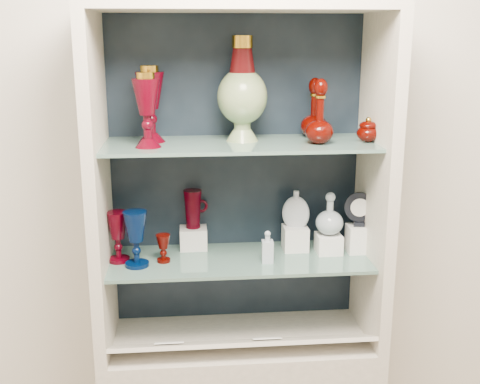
{
  "coord_description": "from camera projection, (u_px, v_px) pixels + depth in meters",
  "views": [
    {
      "loc": [
        -0.19,
        -0.47,
        1.83
      ],
      "look_at": [
        0.0,
        1.53,
        1.3
      ],
      "focal_mm": 45.0,
      "sensor_mm": 36.0,
      "label": 1
    }
  ],
  "objects": [
    {
      "name": "wall_back",
      "position": [
        235.0,
        152.0,
        2.27
      ],
      "size": [
        3.5,
        0.02,
        2.8
      ],
      "primitive_type": "cube",
      "color": "silver",
      "rests_on": "ground"
    },
    {
      "name": "cabinet_back_panel",
      "position": [
        235.0,
        173.0,
        2.26
      ],
      "size": [
        0.98,
        0.02,
        1.15
      ],
      "primitive_type": "cube",
      "color": "black",
      "rests_on": "cabinet_base"
    },
    {
      "name": "cabinet_side_left",
      "position": [
        99.0,
        188.0,
        2.03
      ],
      "size": [
        0.04,
        0.4,
        1.15
      ],
      "primitive_type": "cube",
      "color": "#B9B09F",
      "rests_on": "cabinet_base"
    },
    {
      "name": "cabinet_side_right",
      "position": [
        376.0,
        182.0,
        2.12
      ],
      "size": [
        0.04,
        0.4,
        1.15
      ],
      "primitive_type": "cube",
      "color": "#B9B09F",
      "rests_on": "cabinet_base"
    },
    {
      "name": "cabinet_top_cap",
      "position": [
        240.0,
        5.0,
        1.92
      ],
      "size": [
        1.0,
        0.4,
        0.04
      ],
      "primitive_type": "cube",
      "color": "#B9B09F",
      "rests_on": "cabinet_side_left"
    },
    {
      "name": "shelf_lower",
      "position": [
        239.0,
        259.0,
        2.16
      ],
      "size": [
        0.92,
        0.34,
        0.01
      ],
      "primitive_type": "cube",
      "color": "slate",
      "rests_on": "cabinet_side_left"
    },
    {
      "name": "shelf_upper",
      "position": [
        239.0,
        144.0,
        2.06
      ],
      "size": [
        0.92,
        0.34,
        0.01
      ],
      "primitive_type": "cube",
      "color": "slate",
      "rests_on": "cabinet_side_left"
    },
    {
      "name": "label_ledge",
      "position": [
        243.0,
        343.0,
        2.11
      ],
      "size": [
        0.92,
        0.17,
        0.09
      ],
      "primitive_type": "cube",
      "rotation": [
        -0.44,
        0.0,
        0.0
      ],
      "color": "#B9B09F",
      "rests_on": "cabinet_base"
    },
    {
      "name": "label_card_0",
      "position": [
        266.0,
        338.0,
        2.11
      ],
      "size": [
        0.1,
        0.06,
        0.03
      ],
      "primitive_type": "cube",
      "rotation": [
        -0.44,
        0.0,
        0.0
      ],
      "color": "white",
      "rests_on": "label_ledge"
    },
    {
      "name": "label_card_1",
      "position": [
        169.0,
        343.0,
        2.08
      ],
      "size": [
        0.1,
        0.06,
        0.03
      ],
      "primitive_type": "cube",
      "rotation": [
        -0.44,
        0.0,
        0.0
      ],
      "color": "white",
      "rests_on": "label_ledge"
    },
    {
      "name": "pedestal_lamp_left",
      "position": [
        147.0,
        110.0,
        1.94
      ],
      "size": [
        0.12,
        0.12,
        0.24
      ],
      "primitive_type": null,
      "rotation": [
        0.0,
        0.0,
        -0.32
      ],
      "color": "#4C000D",
      "rests_on": "shelf_upper"
    },
    {
      "name": "pedestal_lamp_right",
      "position": [
        151.0,
        104.0,
        2.04
      ],
      "size": [
        0.12,
        0.12,
        0.26
      ],
      "primitive_type": null,
      "rotation": [
        0.0,
        0.0,
        0.2
      ],
      "color": "#4C000D",
      "rests_on": "shelf_upper"
    },
    {
      "name": "enamel_urn",
      "position": [
        242.0,
        89.0,
        2.05
      ],
      "size": [
        0.22,
        0.22,
        0.36
      ],
      "primitive_type": null,
      "rotation": [
        0.0,
        0.0,
        0.31
      ],
      "color": "#0A4B17",
      "rests_on": "shelf_upper"
    },
    {
      "name": "ruby_decanter_a",
      "position": [
        320.0,
        108.0,
        2.0
      ],
      "size": [
        0.11,
        0.11,
        0.24
      ],
      "primitive_type": null,
      "rotation": [
        0.0,
        0.0,
        -0.23
      ],
      "color": "#450500",
      "rests_on": "shelf_upper"
    },
    {
      "name": "ruby_decanter_b",
      "position": [
        315.0,
        106.0,
        2.13
      ],
      "size": [
        0.1,
        0.1,
        0.22
      ],
      "primitive_type": null,
      "rotation": [
        0.0,
        0.0,
        0.07
      ],
      "color": "#450500",
      "rests_on": "shelf_upper"
    },
    {
      "name": "lidded_bowl",
      "position": [
        368.0,
        129.0,
        2.06
      ],
      "size": [
        0.09,
        0.09,
        0.09
      ],
      "primitive_type": null,
      "rotation": [
        0.0,
        0.0,
        -0.13
      ],
      "color": "#450500",
      "rests_on": "shelf_upper"
    },
    {
      "name": "cobalt_goblet",
      "position": [
        136.0,
        239.0,
        2.06
      ],
      "size": [
        0.11,
        0.11,
        0.2
      ],
      "primitive_type": null,
      "rotation": [
        0.0,
        0.0,
        0.34
      ],
      "color": "#021238",
      "rests_on": "shelf_lower"
    },
    {
      "name": "ruby_goblet_tall",
      "position": [
        118.0,
        237.0,
        2.11
      ],
      "size": [
        0.09,
        0.09,
        0.18
      ],
      "primitive_type": null,
      "rotation": [
        0.0,
        0.0,
        0.15
      ],
      "color": "#4C000D",
      "rests_on": "shelf_lower"
    },
    {
      "name": "ruby_goblet_small",
      "position": [
        163.0,
        248.0,
        2.11
      ],
      "size": [
        0.06,
        0.06,
        0.1
      ],
      "primitive_type": null,
      "rotation": [
        0.0,
        0.0,
        0.18
      ],
      "color": "#450500",
      "rests_on": "shelf_lower"
    },
    {
      "name": "riser_ruby_pitcher",
      "position": [
        193.0,
        237.0,
        2.25
      ],
      "size": [
        0.1,
        0.1,
        0.08
      ],
      "primitive_type": "cube",
      "color": "silver",
      "rests_on": "shelf_lower"
    },
    {
      "name": "ruby_pitcher",
      "position": [
        193.0,
        209.0,
        2.23
      ],
      "size": [
        0.12,
        0.1,
        0.14
      ],
      "primitive_type": null,
      "rotation": [
        0.0,
        0.0,
        0.31
      ],
      "color": "#4C000D",
      "rests_on": "riser_ruby_pitcher"
    },
    {
      "name": "clear_square_bottle",
      "position": [
        267.0,
        247.0,
        2.11
      ],
      "size": [
        0.04,
        0.04,
        0.12
      ],
      "primitive_type": null,
      "rotation": [
        0.0,
        0.0,
        -0.04
      ],
      "color": "#98A9B2",
      "rests_on": "shelf_lower"
    },
    {
      "name": "riser_flat_flask",
      "position": [
        295.0,
        238.0,
        2.23
      ],
      "size": [
        0.09,
        0.09,
        0.09
      ],
      "primitive_type": "cube",
      "color": "silver",
      "rests_on": "shelf_lower"
    },
    {
      "name": "flat_flask",
      "position": [
        296.0,
        208.0,
        2.2
      ],
      "size": [
        0.11,
        0.07,
        0.14
      ],
      "primitive_type": null,
      "rotation": [
        0.0,
        0.0,
        -0.33
      ],
      "color": "#B5BEC9",
      "rests_on": "riser_flat_flask"
    },
    {
      "name": "riser_clear_round_decanter",
      "position": [
        329.0,
        243.0,
        2.2
      ],
      "size": [
        0.09,
        0.09,
        0.07
      ],
      "primitive_type": "cube",
      "color": "silver",
      "rests_on": "shelf_lower"
    },
    {
      "name": "clear_round_decanter",
      "position": [
        330.0,
        215.0,
        2.18
      ],
      "size": [
        0.12,
        0.12,
        0.15
      ],
      "primitive_type": null,
      "rotation": [
        0.0,
        0.0,
        -0.25
      ],
      "color": "#98A9B2",
      "rests_on": "riser_clear_round_decanter"
    },
    {
      "name": "riser_cameo_medallion",
      "position": [
        358.0,
        239.0,
        2.21
      ],
      "size": [
        0.08,
        0.08,
        0.1
      ],
      "primitive_type": "cube",
      "color": "silver",
      "rests_on": "shelf_lower"
    },
    {
      "name": "cameo_medallion",
      "position": [
        360.0,
        209.0,
        2.18
      ],
      "size": [
        0.12,
        0.06,
        0.13
      ],
      "primitive_type": null,
      "rotation": [
        0.0,
        0.0,
        -0.16
      ],
      "color": "black",
      "rests_on": "riser_cameo_medallion"
    }
  ]
}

